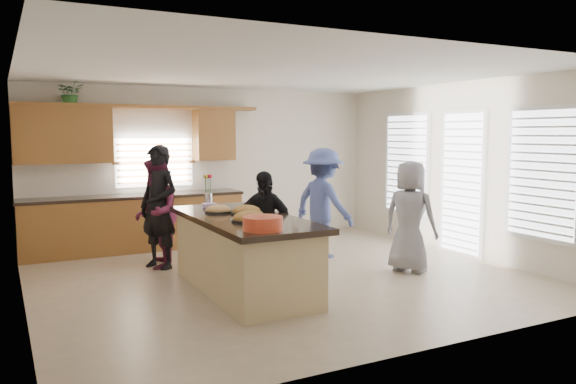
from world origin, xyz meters
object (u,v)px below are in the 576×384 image
woman_left_back (159,207)px  woman_right_front (410,217)px  salad_bowl (263,223)px  woman_right_back (323,203)px  woman_left_front (264,226)px  woman_left_mid (156,213)px  island (243,255)px

woman_left_back → woman_right_front: size_ratio=1.14×
salad_bowl → woman_left_back: bearing=98.7°
woman_left_back → woman_right_back: size_ratio=1.04×
salad_bowl → woman_right_front: bearing=17.3°
woman_left_front → woman_right_front: size_ratio=0.93×
woman_left_mid → woman_right_back: (2.55, -0.52, 0.06)m
island → salad_bowl: bearing=-100.8°
woman_left_mid → woman_right_front: size_ratio=1.02×
woman_left_back → salad_bowl: bearing=-22.3°
island → woman_right_front: 2.52m
woman_left_mid → woman_left_front: size_ratio=1.10×
woman_left_back → woman_right_front: (3.12, -1.89, -0.11)m
island → woman_right_back: 2.29m
woman_left_back → woman_right_front: 3.65m
salad_bowl → woman_left_front: 1.50m
woman_right_back → woman_right_front: woman_right_back is taller
salad_bowl → woman_left_front: size_ratio=0.29×
island → woman_right_front: size_ratio=1.70×
woman_left_front → woman_left_mid: bearing=174.4°
woman_right_back → woman_right_front: bearing=-173.8°
woman_left_back → woman_right_front: woman_left_back is taller
woman_left_front → woman_right_back: woman_right_back is taller
salad_bowl → woman_left_mid: size_ratio=0.27×
woman_left_back → woman_left_front: woman_left_back is taller
island → woman_left_back: (-0.63, 1.69, 0.46)m
salad_bowl → island: bearing=78.6°
woman_left_back → woman_left_mid: woman_left_back is taller
salad_bowl → woman_right_front: 2.84m
salad_bowl → woman_left_back: woman_left_back is taller
woman_right_back → island: bearing=105.8°
woman_left_back → woman_right_back: woman_left_back is taller
woman_left_mid → woman_right_back: bearing=95.0°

